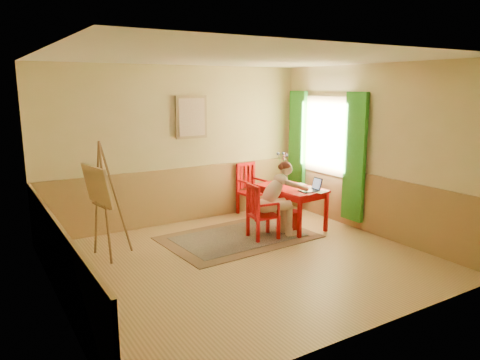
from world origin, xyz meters
TOP-DOWN VIEW (x-y plane):
  - room at (0.00, 0.00)m, footprint 5.04×4.54m
  - wainscot at (0.00, 0.80)m, footprint 5.00×4.50m
  - window at (2.42, 1.10)m, footprint 0.12×2.01m
  - wall_portrait at (0.25, 2.20)m, footprint 0.60×0.05m
  - rug at (0.44, 0.90)m, footprint 2.49×1.74m
  - table at (1.52, 0.93)m, footprint 0.83×1.26m
  - chair_left at (0.71, 0.67)m, footprint 0.46×0.44m
  - chair_back at (1.39, 2.02)m, footprint 0.47×0.49m
  - figure at (1.00, 0.63)m, footprint 0.94×0.44m
  - laptop at (1.63, 0.51)m, footprint 0.36×0.22m
  - papers at (1.65, 0.83)m, footprint 0.66×1.06m
  - vase at (1.67, 1.34)m, footprint 0.19×0.28m
  - wastebasket at (1.45, 0.80)m, footprint 0.36×0.36m
  - easel at (-1.69, 1.16)m, footprint 0.62×0.76m

SIDE VIEW (x-z plane):
  - rug at x=0.44m, z-range 0.00..0.02m
  - wastebasket at x=1.45m, z-range 0.00..0.33m
  - chair_left at x=0.71m, z-range 0.00..0.91m
  - chair_back at x=1.39m, z-range 0.00..0.99m
  - wainscot at x=0.00m, z-range 0.00..1.00m
  - table at x=1.52m, z-range 0.27..0.99m
  - figure at x=1.00m, z-range 0.06..1.31m
  - papers at x=1.65m, z-range 0.72..0.72m
  - laptop at x=1.63m, z-range 0.66..0.87m
  - vase at x=1.67m, z-range 0.70..1.26m
  - easel at x=-1.69m, z-range 0.16..1.86m
  - window at x=2.42m, z-range 0.25..2.45m
  - room at x=0.00m, z-range -0.02..2.82m
  - wall_portrait at x=0.25m, z-range 1.52..2.28m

